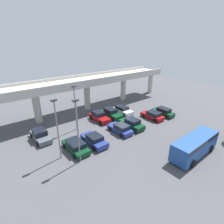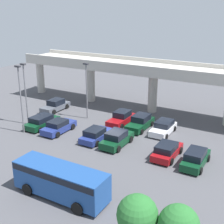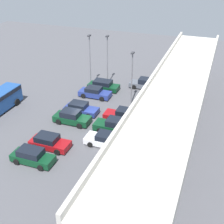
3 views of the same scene
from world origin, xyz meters
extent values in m
plane|color=#4C4C51|center=(0.00, 0.00, 0.00)|extent=(89.78, 89.78, 0.00)
cube|color=#BCB7AD|center=(0.00, 11.45, 6.10)|extent=(41.90, 6.06, 0.90)
cube|color=#BCB7AD|center=(0.00, 8.57, 6.82)|extent=(41.90, 0.30, 0.55)
cube|color=#BCB7AD|center=(0.00, 14.33, 6.82)|extent=(41.90, 0.30, 0.55)
cylinder|color=#BCB7AD|center=(-10.47, 11.45, 2.82)|extent=(1.28, 1.28, 5.65)
cylinder|color=#BCB7AD|center=(0.00, 11.45, 2.82)|extent=(1.28, 1.28, 5.65)
cylinder|color=#BCB7AD|center=(10.47, 11.45, 2.82)|extent=(1.28, 1.28, 5.65)
cylinder|color=#BCB7AD|center=(20.95, 11.45, 2.82)|extent=(1.28, 1.28, 5.65)
cube|color=#515660|center=(-12.35, 4.92, 0.52)|extent=(1.85, 4.75, 0.67)
cube|color=black|center=(-12.35, 5.10, 1.24)|extent=(1.70, 2.19, 0.76)
cylinder|color=black|center=(-11.41, 3.45, 0.34)|extent=(0.22, 0.69, 0.69)
cylinder|color=black|center=(-13.30, 3.45, 0.34)|extent=(0.22, 0.69, 0.69)
cylinder|color=black|center=(-11.41, 6.39, 0.34)|extent=(0.22, 0.69, 0.69)
cylinder|color=black|center=(-13.30, 6.39, 0.34)|extent=(0.22, 0.69, 0.69)
cube|color=#0C381E|center=(-9.60, -0.90, 0.52)|extent=(1.97, 4.77, 0.67)
cube|color=black|center=(-9.60, -1.03, 1.18)|extent=(1.81, 2.71, 0.65)
cylinder|color=black|center=(-10.61, 0.57, 0.34)|extent=(0.22, 0.67, 0.67)
cylinder|color=black|center=(-8.60, 0.57, 0.34)|extent=(0.22, 0.67, 0.67)
cylinder|color=black|center=(-10.61, -2.38, 0.34)|extent=(0.22, 0.67, 0.67)
cylinder|color=black|center=(-8.60, -2.38, 0.34)|extent=(0.22, 0.67, 0.67)
cube|color=navy|center=(-6.76, -1.13, 0.55)|extent=(1.92, 4.69, 0.72)
cube|color=black|center=(-6.76, -1.33, 1.21)|extent=(1.76, 2.22, 0.60)
cylinder|color=black|center=(-7.74, 0.32, 0.36)|extent=(0.22, 0.71, 0.71)
cylinder|color=black|center=(-5.77, 0.32, 0.36)|extent=(0.22, 0.71, 0.71)
cylinder|color=black|center=(-7.74, -2.59, 0.36)|extent=(0.22, 0.71, 0.71)
cylinder|color=black|center=(-5.77, -2.59, 0.36)|extent=(0.22, 0.71, 0.71)
cube|color=navy|center=(-1.51, -0.88, 0.51)|extent=(1.88, 4.53, 0.66)
cube|color=black|center=(-1.51, -1.27, 1.17)|extent=(1.73, 2.27, 0.66)
cylinder|color=black|center=(-2.47, 0.52, 0.34)|extent=(0.22, 0.68, 0.68)
cylinder|color=black|center=(-0.54, 0.52, 0.34)|extent=(0.22, 0.68, 0.68)
cylinder|color=black|center=(-2.47, -2.29, 0.34)|extent=(0.22, 0.68, 0.68)
cylinder|color=black|center=(-0.54, -2.29, 0.34)|extent=(0.22, 0.68, 0.68)
cube|color=#0C381E|center=(1.26, 4.71, 0.57)|extent=(1.89, 4.85, 0.77)
cube|color=black|center=(1.26, 5.04, 1.33)|extent=(1.74, 2.32, 0.74)
cylinder|color=black|center=(2.23, 3.21, 0.33)|extent=(0.22, 0.66, 0.66)
cylinder|color=black|center=(0.29, 3.21, 0.33)|extent=(0.22, 0.66, 0.66)
cylinder|color=black|center=(2.23, 6.22, 0.33)|extent=(0.22, 0.66, 0.66)
cylinder|color=black|center=(0.29, 6.22, 0.33)|extent=(0.22, 0.66, 0.66)
cube|color=silver|center=(4.29, 4.75, 0.52)|extent=(1.89, 4.54, 0.70)
cube|color=black|center=(4.29, 5.08, 1.18)|extent=(1.74, 2.47, 0.62)
cylinder|color=black|center=(5.26, 3.34, 0.31)|extent=(0.22, 0.61, 0.61)
cylinder|color=black|center=(3.32, 3.34, 0.31)|extent=(0.22, 0.61, 0.61)
cylinder|color=black|center=(5.26, 6.15, 0.31)|extent=(0.22, 0.61, 0.61)
cylinder|color=black|center=(3.32, 6.15, 0.31)|extent=(0.22, 0.61, 0.61)
cube|color=maroon|center=(6.88, -0.75, 0.52)|extent=(1.90, 4.48, 0.66)
cube|color=black|center=(6.88, -1.08, 1.18)|extent=(1.75, 2.41, 0.65)
cylinder|color=black|center=(5.91, 0.63, 0.35)|extent=(0.22, 0.70, 0.70)
cylinder|color=black|center=(7.85, 0.63, 0.35)|extent=(0.22, 0.70, 0.70)
cylinder|color=black|center=(5.91, -2.14, 0.35)|extent=(0.22, 0.70, 0.70)
cylinder|color=black|center=(7.85, -2.14, 0.35)|extent=(0.22, 0.70, 0.70)
cube|color=#0C381E|center=(9.84, -1.05, 0.54)|extent=(1.77, 4.54, 0.73)
cube|color=black|center=(9.84, -1.23, 1.25)|extent=(1.63, 2.50, 0.69)
cylinder|color=black|center=(8.93, 0.35, 0.33)|extent=(0.22, 0.66, 0.66)
cylinder|color=black|center=(10.75, 0.35, 0.33)|extent=(0.22, 0.66, 0.66)
cylinder|color=black|center=(8.93, -2.46, 0.33)|extent=(0.22, 0.66, 0.66)
cylinder|color=black|center=(10.75, -2.46, 0.33)|extent=(0.22, 0.66, 0.66)
cube|color=maroon|center=(-1.52, 4.86, 0.56)|extent=(1.83, 4.73, 0.74)
cube|color=black|center=(-1.52, 5.25, 1.31)|extent=(1.69, 2.17, 0.74)
cylinder|color=black|center=(-0.58, 3.39, 0.35)|extent=(0.22, 0.71, 0.71)
cylinder|color=black|center=(-2.45, 3.39, 0.35)|extent=(0.22, 0.71, 0.71)
cylinder|color=black|center=(-0.58, 6.32, 0.35)|extent=(0.22, 0.71, 0.71)
cylinder|color=black|center=(-2.45, 6.32, 0.35)|extent=(0.22, 0.71, 0.71)
cube|color=#0C381E|center=(1.15, -0.90, 0.58)|extent=(1.91, 4.64, 0.76)
cube|color=black|center=(1.15, -1.08, 1.32)|extent=(1.76, 2.29, 0.72)
cylinder|color=black|center=(0.18, 0.54, 0.36)|extent=(0.22, 0.72, 0.72)
cylinder|color=black|center=(2.13, 0.54, 0.36)|extent=(0.22, 0.72, 0.72)
cylinder|color=black|center=(0.18, -2.34, 0.36)|extent=(0.22, 0.72, 0.72)
cylinder|color=black|center=(2.13, -2.34, 0.36)|extent=(0.22, 0.72, 0.72)
cube|color=#1E478C|center=(1.96, -11.53, 1.44)|extent=(8.00, 2.36, 2.33)
cube|color=black|center=(1.96, -11.53, 2.26)|extent=(7.84, 2.41, 0.51)
cylinder|color=black|center=(4.44, -10.33, 0.49)|extent=(0.99, 0.29, 0.99)
cylinder|color=black|center=(4.44, -12.73, 0.49)|extent=(0.99, 0.29, 0.99)
cylinder|color=black|center=(-0.52, -10.33, 0.49)|extent=(0.99, 0.29, 0.99)
cylinder|color=black|center=(-0.52, -12.73, 0.49)|extent=(0.99, 0.29, 0.99)
cylinder|color=slate|center=(-11.82, -1.09, 3.83)|extent=(0.16, 0.16, 7.67)
cube|color=#333338|center=(-11.82, -1.09, 7.77)|extent=(0.70, 0.35, 0.20)
cylinder|color=slate|center=(-6.46, 4.49, 3.66)|extent=(0.16, 0.16, 7.31)
cube|color=#333338|center=(-6.46, 4.49, 7.41)|extent=(0.70, 0.35, 0.20)
cylinder|color=slate|center=(-10.31, -3.37, 3.96)|extent=(0.16, 0.16, 7.92)
cube|color=#333338|center=(-10.31, -3.37, 8.02)|extent=(0.70, 0.35, 0.20)
camera|label=1|loc=(-18.49, -19.64, 14.01)|focal=28.00mm
camera|label=2|loc=(16.26, -28.09, 14.66)|focal=50.00mm
camera|label=3|loc=(31.31, 15.50, 20.00)|focal=50.00mm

